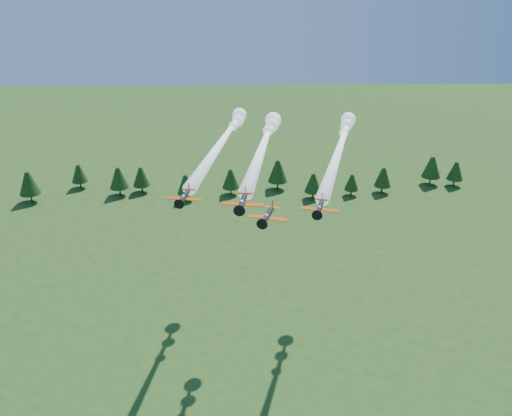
{
  "coord_description": "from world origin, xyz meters",
  "views": [
    {
      "loc": [
        -1.18,
        -91.28,
        86.18
      ],
      "look_at": [
        0.93,
        0.0,
        44.31
      ],
      "focal_mm": 40.0,
      "sensor_mm": 36.0,
      "label": 1
    }
  ],
  "objects_px": {
    "plane_right": "(340,146)",
    "plane_lead": "(264,144)",
    "plane_left": "(223,139)",
    "plane_slot": "(268,215)"
  },
  "relations": [
    {
      "from": "plane_left",
      "to": "plane_slot",
      "type": "height_order",
      "value": "plane_left"
    },
    {
      "from": "plane_slot",
      "to": "plane_lead",
      "type": "bearing_deg",
      "value": 108.9
    },
    {
      "from": "plane_lead",
      "to": "plane_right",
      "type": "distance_m",
      "value": 19.84
    },
    {
      "from": "plane_lead",
      "to": "plane_right",
      "type": "height_order",
      "value": "plane_lead"
    },
    {
      "from": "plane_left",
      "to": "plane_slot",
      "type": "xyz_separation_m",
      "value": [
        9.07,
        -27.33,
        -6.44
      ]
    },
    {
      "from": "plane_lead",
      "to": "plane_left",
      "type": "bearing_deg",
      "value": 129.94
    },
    {
      "from": "plane_lead",
      "to": "plane_left",
      "type": "height_order",
      "value": "plane_lead"
    },
    {
      "from": "plane_right",
      "to": "plane_lead",
      "type": "bearing_deg",
      "value": -137.81
    },
    {
      "from": "plane_lead",
      "to": "plane_right",
      "type": "relative_size",
      "value": 0.88
    },
    {
      "from": "plane_left",
      "to": "plane_right",
      "type": "relative_size",
      "value": 1.01
    }
  ]
}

